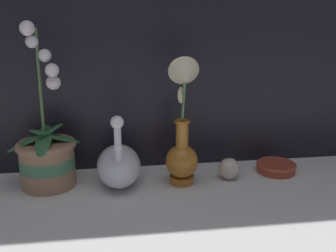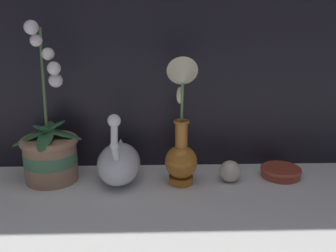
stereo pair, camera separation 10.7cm
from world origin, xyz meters
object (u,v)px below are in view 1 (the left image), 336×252
orchid_potted_plant (47,155)px  swan_figurine (119,163)px  blue_vase (183,139)px  amber_dish (276,167)px  glass_sphere (229,169)px

orchid_potted_plant → swan_figurine: (0.19, -0.01, -0.03)m
orchid_potted_plant → blue_vase: bearing=-6.8°
blue_vase → amber_dish: 0.32m
swan_figurine → amber_dish: swan_figurine is taller
orchid_potted_plant → swan_figurine: bearing=-4.0°
blue_vase → amber_dish: bearing=8.9°
orchid_potted_plant → blue_vase: orchid_potted_plant is taller
amber_dish → orchid_potted_plant: bearing=-179.8°
swan_figurine → amber_dish: bearing=2.0°
glass_sphere → amber_dish: 0.16m
orchid_potted_plant → glass_sphere: 0.51m
swan_figurine → blue_vase: blue_vase is taller
blue_vase → glass_sphere: (0.14, 0.02, -0.10)m
orchid_potted_plant → blue_vase: 0.37m
orchid_potted_plant → blue_vase: size_ratio=1.24×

